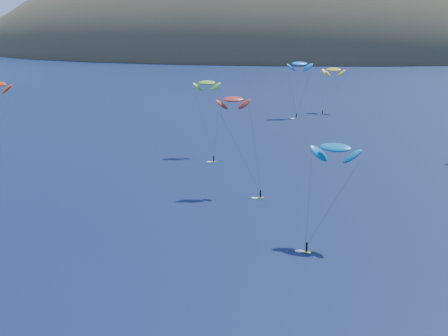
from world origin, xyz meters
TOP-DOWN VIEW (x-y plane):
  - island at (39.40, 562.36)m, footprint 730.00×300.00m
  - kitesurfer_3 at (1.08, 132.26)m, footprint 8.15×14.15m
  - kitesurfer_4 at (29.27, 199.49)m, footprint 10.78×10.01m
  - kitesurfer_5 at (33.42, 63.54)m, footprint 10.60×11.06m
  - kitesurfer_9 at (12.09, 93.91)m, footprint 11.74×8.87m
  - kitesurfer_11 at (43.47, 212.54)m, footprint 10.20×12.65m

SIDE VIEW (x-z plane):
  - island at x=39.40m, z-range -115.74..94.26m
  - kitesurfer_11 at x=43.47m, z-range 7.36..27.31m
  - kitesurfer_5 at x=33.42m, z-range 7.56..27.75m
  - kitesurfer_4 at x=29.27m, z-range 8.98..32.52m
  - kitesurfer_3 at x=1.08m, z-range 9.36..32.47m
  - kitesurfer_9 at x=12.09m, z-range 9.76..33.72m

